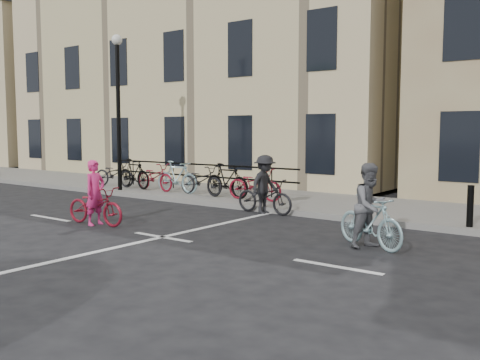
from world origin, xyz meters
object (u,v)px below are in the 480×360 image
Objects in this scene: cyclist_grey at (370,214)px; lamp_post at (118,93)px; cyclist_pink at (95,202)px; cyclist_dark at (265,191)px.

lamp_post is at bearing 98.46° from cyclist_grey.
cyclist_dark is (2.21, 3.80, 0.09)m from cyclist_pink.
cyclist_dark is (6.41, -0.50, -2.87)m from lamp_post.
cyclist_dark is at bearing 83.75° from cyclist_grey.
cyclist_grey reaches higher than cyclist_pink.
cyclist_pink is 6.35m from cyclist_grey.
lamp_post is 11.06m from cyclist_grey.
lamp_post is 2.97× the size of cyclist_dark.
lamp_post is 3.08× the size of cyclist_grey.
lamp_post is 2.99× the size of cyclist_pink.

